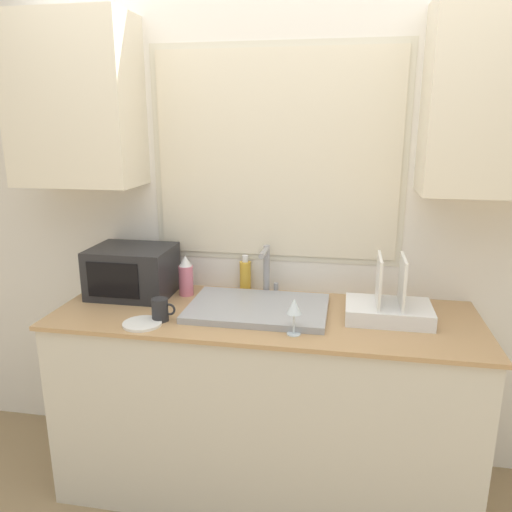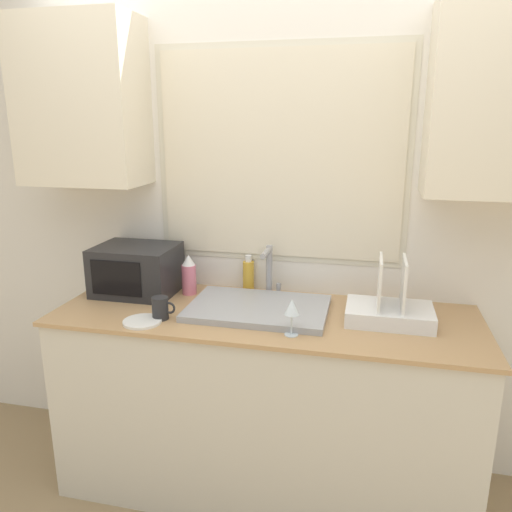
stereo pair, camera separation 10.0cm
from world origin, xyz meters
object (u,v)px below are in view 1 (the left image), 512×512
at_px(soap_bottle, 245,275).
at_px(wine_glass, 294,308).
at_px(mug_near_sink, 160,310).
at_px(dish_rack, 389,307).
at_px(spray_bottle, 186,276).
at_px(faucet, 267,267).
at_px(microwave, 133,271).

height_order(soap_bottle, wine_glass, soap_bottle).
relative_size(soap_bottle, mug_near_sink, 1.74).
bearing_deg(dish_rack, wine_glass, -148.80).
xyz_separation_m(spray_bottle, wine_glass, (0.59, -0.39, 0.02)).
distance_m(faucet, microwave, 0.68).
distance_m(microwave, mug_near_sink, 0.41).
bearing_deg(microwave, soap_bottle, 16.97).
xyz_separation_m(microwave, dish_rack, (1.26, -0.11, -0.07)).
height_order(spray_bottle, mug_near_sink, spray_bottle).
distance_m(microwave, wine_glass, 0.93).
bearing_deg(wine_glass, mug_near_sink, 176.15).
distance_m(spray_bottle, soap_bottle, 0.31).
xyz_separation_m(microwave, soap_bottle, (0.55, 0.17, -0.04)).
distance_m(faucet, mug_near_sink, 0.59).
distance_m(faucet, spray_bottle, 0.41).
relative_size(microwave, wine_glass, 2.55).
bearing_deg(microwave, spray_bottle, 8.99).
xyz_separation_m(dish_rack, mug_near_sink, (-1.00, -0.20, -0.00)).
distance_m(dish_rack, mug_near_sink, 1.02).
relative_size(faucet, soap_bottle, 1.35).
relative_size(microwave, soap_bottle, 2.12).
distance_m(faucet, wine_glass, 0.50).
bearing_deg(faucet, spray_bottle, -170.64).
bearing_deg(spray_bottle, soap_bottle, 23.98).
xyz_separation_m(microwave, wine_glass, (0.86, -0.35, -0.01)).
bearing_deg(faucet, mug_near_sink, -134.45).
relative_size(faucet, microwave, 0.64).
relative_size(spray_bottle, wine_glass, 1.31).
bearing_deg(mug_near_sink, soap_bottle, 58.92).
xyz_separation_m(faucet, microwave, (-0.67, -0.11, -0.03)).
bearing_deg(spray_bottle, microwave, -171.01).
height_order(dish_rack, wine_glass, dish_rack).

